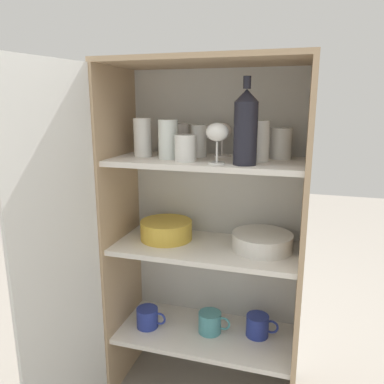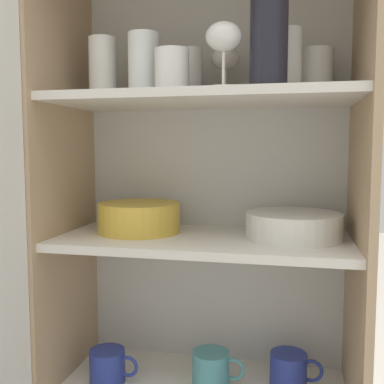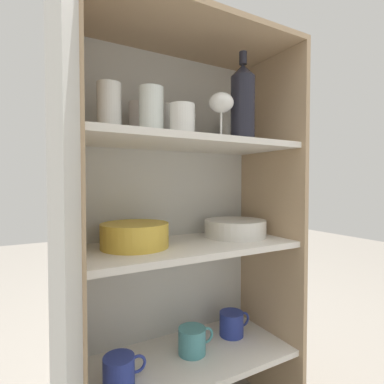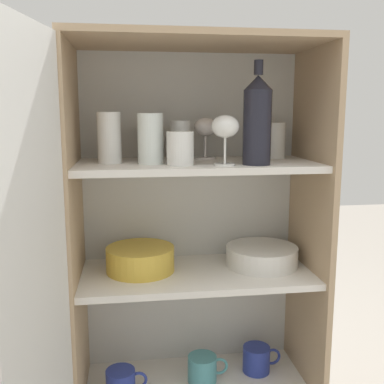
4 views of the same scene
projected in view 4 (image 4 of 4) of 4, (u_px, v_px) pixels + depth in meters
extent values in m
cube|color=silver|center=(189.00, 251.00, 1.56)|extent=(0.74, 0.02, 1.33)
cube|color=tan|center=(77.00, 273.00, 1.35)|extent=(0.02, 0.36, 1.33)
cube|color=tan|center=(308.00, 262.00, 1.45)|extent=(0.02, 0.36, 1.33)
cube|color=tan|center=(197.00, 42.00, 1.28)|extent=(0.74, 0.36, 0.02)
cube|color=silver|center=(197.00, 274.00, 1.40)|extent=(0.71, 0.32, 0.02)
cube|color=silver|center=(197.00, 165.00, 1.34)|extent=(0.71, 0.32, 0.02)
cube|color=silver|center=(38.00, 330.00, 0.99)|extent=(0.09, 0.36, 1.33)
cylinder|color=white|center=(258.00, 137.00, 1.36)|extent=(0.08, 0.08, 0.14)
cylinder|color=white|center=(150.00, 139.00, 1.28)|extent=(0.07, 0.07, 0.14)
cylinder|color=white|center=(272.00, 140.00, 1.46)|extent=(0.08, 0.08, 0.11)
cylinder|color=white|center=(180.00, 141.00, 1.38)|extent=(0.06, 0.06, 0.12)
cylinder|color=white|center=(180.00, 148.00, 1.25)|extent=(0.08, 0.08, 0.09)
cylinder|color=white|center=(109.00, 138.00, 1.30)|extent=(0.07, 0.07, 0.15)
cylinder|color=silver|center=(151.00, 140.00, 1.39)|extent=(0.08, 0.08, 0.12)
cylinder|color=white|center=(225.00, 165.00, 1.25)|extent=(0.06, 0.06, 0.01)
cylinder|color=white|center=(225.00, 151.00, 1.24)|extent=(0.01, 0.01, 0.07)
ellipsoid|color=white|center=(225.00, 126.00, 1.23)|extent=(0.08, 0.08, 0.06)
cylinder|color=silver|center=(205.00, 158.00, 1.43)|extent=(0.07, 0.07, 0.01)
cylinder|color=silver|center=(205.00, 147.00, 1.42)|extent=(0.01, 0.01, 0.07)
ellipsoid|color=silver|center=(206.00, 127.00, 1.41)|extent=(0.07, 0.07, 0.06)
cylinder|color=black|center=(257.00, 128.00, 1.26)|extent=(0.08, 0.08, 0.21)
cone|color=black|center=(258.00, 83.00, 1.24)|extent=(0.08, 0.08, 0.04)
cylinder|color=black|center=(259.00, 67.00, 1.23)|extent=(0.03, 0.03, 0.04)
cylinder|color=silver|center=(262.00, 264.00, 1.46)|extent=(0.23, 0.23, 0.01)
cylinder|color=silver|center=(262.00, 261.00, 1.45)|extent=(0.23, 0.23, 0.01)
cylinder|color=silver|center=(262.00, 258.00, 1.45)|extent=(0.23, 0.23, 0.01)
cylinder|color=silver|center=(262.00, 256.00, 1.45)|extent=(0.23, 0.23, 0.01)
cylinder|color=silver|center=(262.00, 253.00, 1.45)|extent=(0.23, 0.23, 0.01)
cylinder|color=silver|center=(262.00, 250.00, 1.45)|extent=(0.23, 0.23, 0.01)
cylinder|color=silver|center=(262.00, 248.00, 1.45)|extent=(0.23, 0.23, 0.01)
cylinder|color=gold|center=(140.00, 259.00, 1.40)|extent=(0.21, 0.21, 0.08)
torus|color=gold|center=(140.00, 248.00, 1.39)|extent=(0.21, 0.21, 0.01)
cylinder|color=teal|center=(202.00, 369.00, 1.47)|extent=(0.09, 0.09, 0.09)
torus|color=teal|center=(219.00, 366.00, 1.48)|extent=(0.06, 0.01, 0.06)
cylinder|color=#283893|center=(256.00, 359.00, 1.53)|extent=(0.09, 0.09, 0.09)
torus|color=#283893|center=(272.00, 357.00, 1.53)|extent=(0.06, 0.01, 0.06)
cylinder|color=#283893|center=(121.00, 383.00, 1.40)|extent=(0.09, 0.09, 0.08)
torus|color=#283893|center=(139.00, 380.00, 1.40)|extent=(0.06, 0.01, 0.06)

